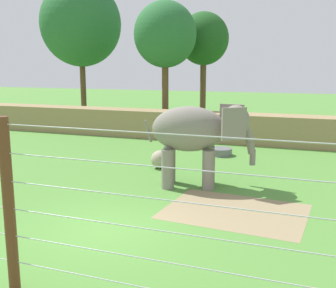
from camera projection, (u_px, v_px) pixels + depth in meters
ground_plane at (106, 230)px, 10.81m from camera, size 120.00×120.00×0.00m
dirt_patch at (235, 211)px, 12.20m from camera, size 4.33×3.39×0.01m
embankment_wall at (223, 127)px, 23.46m from camera, size 36.00×1.80×1.64m
elephant at (197, 133)px, 14.43m from camera, size 3.89×2.13×2.95m
enrichment_ball at (160, 159)px, 17.29m from camera, size 0.77×0.77×0.77m
cable_fence at (15, 207)px, 7.53m from camera, size 12.30×0.22×3.39m
water_tub at (221, 152)px, 19.85m from camera, size 1.10×1.10×0.35m
tree_far_left at (204, 40)px, 29.48m from camera, size 3.62×3.62×8.15m
tree_right_of_centre at (165, 35)px, 26.57m from camera, size 4.10×4.10×8.48m
tree_far_right at (81, 24)px, 31.59m from camera, size 6.24×6.24×10.79m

